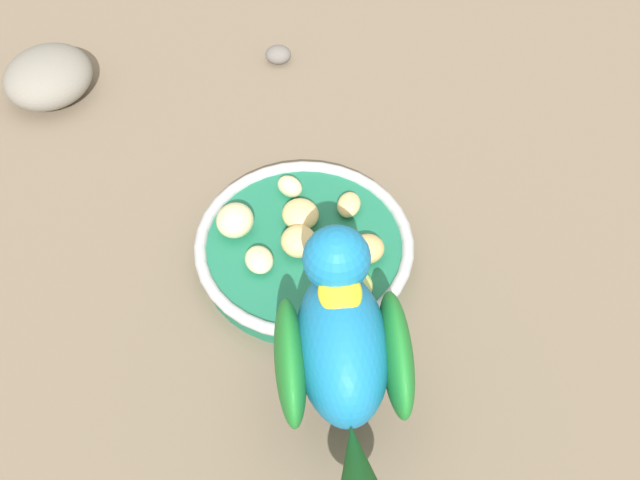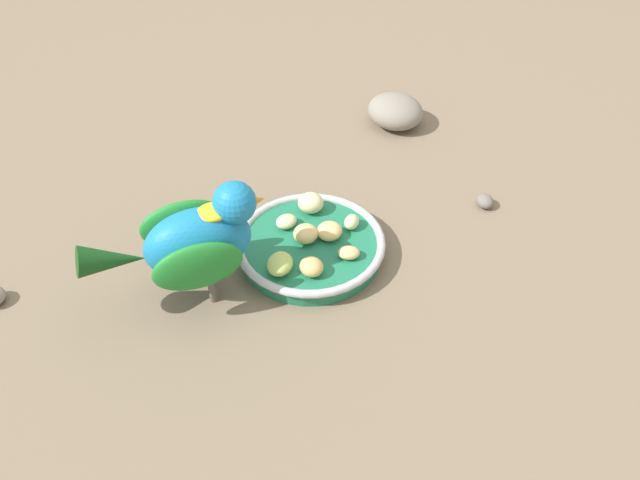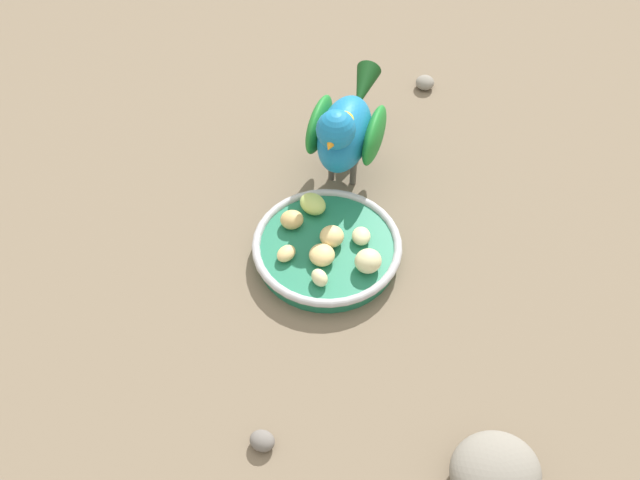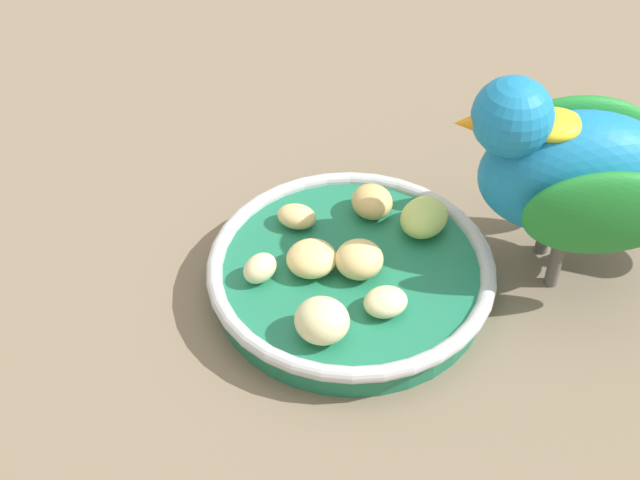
{
  "view_description": "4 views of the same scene",
  "coord_description": "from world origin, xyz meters",
  "px_view_note": "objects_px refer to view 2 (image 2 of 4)",
  "views": [
    {
      "loc": [
        0.47,
        0.17,
        0.68
      ],
      "look_at": [
        0.02,
        -0.0,
        0.06
      ],
      "focal_mm": 54.2,
      "sensor_mm": 36.0,
      "label": 1
    },
    {
      "loc": [
        -0.07,
        0.61,
        0.62
      ],
      "look_at": [
        -0.01,
        0.0,
        0.05
      ],
      "focal_mm": 38.79,
      "sensor_mm": 36.0,
      "label": 2
    },
    {
      "loc": [
        -0.38,
        -0.35,
        0.63
      ],
      "look_at": [
        -0.01,
        -0.02,
        0.04
      ],
      "focal_mm": 35.11,
      "sensor_mm": 36.0,
      "label": 3
    },
    {
      "loc": [
        0.15,
        -0.43,
        0.46
      ],
      "look_at": [
        -0.02,
        -0.03,
        0.04
      ],
      "focal_mm": 52.61,
      "sensor_mm": 36.0,
      "label": 4
    }
  ],
  "objects_px": {
    "apple_piece_2": "(352,222)",
    "apple_piece_3": "(286,222)",
    "apple_piece_5": "(311,203)",
    "apple_piece_1": "(280,264)",
    "pebble_0": "(485,201)",
    "rock_large": "(395,111)",
    "parrot": "(194,240)",
    "apple_piece_0": "(329,231)",
    "apple_piece_7": "(349,251)",
    "feeding_bowl": "(307,246)",
    "apple_piece_4": "(306,234)",
    "apple_piece_6": "(311,267)"
  },
  "relations": [
    {
      "from": "apple_piece_1",
      "to": "apple_piece_5",
      "type": "xyz_separation_m",
      "value": [
        -0.03,
        -0.11,
        0.0
      ]
    },
    {
      "from": "apple_piece_1",
      "to": "parrot",
      "type": "distance_m",
      "value": 0.11
    },
    {
      "from": "apple_piece_4",
      "to": "apple_piece_6",
      "type": "xyz_separation_m",
      "value": [
        -0.01,
        0.06,
        -0.0
      ]
    },
    {
      "from": "apple_piece_0",
      "to": "apple_piece_7",
      "type": "relative_size",
      "value": 1.22
    },
    {
      "from": "apple_piece_5",
      "to": "rock_large",
      "type": "relative_size",
      "value": 0.38
    },
    {
      "from": "apple_piece_3",
      "to": "apple_piece_4",
      "type": "height_order",
      "value": "apple_piece_4"
    },
    {
      "from": "apple_piece_2",
      "to": "apple_piece_1",
      "type": "bearing_deg",
      "value": 46.63
    },
    {
      "from": "apple_piece_5",
      "to": "feeding_bowl",
      "type": "bearing_deg",
      "value": 91.23
    },
    {
      "from": "apple_piece_1",
      "to": "apple_piece_5",
      "type": "height_order",
      "value": "apple_piece_5"
    },
    {
      "from": "apple_piece_0",
      "to": "apple_piece_5",
      "type": "relative_size",
      "value": 0.97
    },
    {
      "from": "apple_piece_0",
      "to": "apple_piece_6",
      "type": "distance_m",
      "value": 0.07
    },
    {
      "from": "parrot",
      "to": "apple_piece_0",
      "type": "bearing_deg",
      "value": 6.2
    },
    {
      "from": "rock_large",
      "to": "apple_piece_3",
      "type": "bearing_deg",
      "value": 64.18
    },
    {
      "from": "apple_piece_6",
      "to": "pebble_0",
      "type": "height_order",
      "value": "apple_piece_6"
    },
    {
      "from": "feeding_bowl",
      "to": "apple_piece_1",
      "type": "bearing_deg",
      "value": 63.19
    },
    {
      "from": "apple_piece_0",
      "to": "apple_piece_1",
      "type": "height_order",
      "value": "apple_piece_1"
    },
    {
      "from": "feeding_bowl",
      "to": "apple_piece_6",
      "type": "distance_m",
      "value": 0.06
    },
    {
      "from": "apple_piece_4",
      "to": "apple_piece_1",
      "type": "bearing_deg",
      "value": 65.79
    },
    {
      "from": "feeding_bowl",
      "to": "apple_piece_7",
      "type": "relative_size",
      "value": 7.03
    },
    {
      "from": "feeding_bowl",
      "to": "apple_piece_5",
      "type": "relative_size",
      "value": 5.61
    },
    {
      "from": "parrot",
      "to": "rock_large",
      "type": "relative_size",
      "value": 2.31
    },
    {
      "from": "apple_piece_1",
      "to": "parrot",
      "type": "relative_size",
      "value": 0.18
    },
    {
      "from": "apple_piece_1",
      "to": "pebble_0",
      "type": "distance_m",
      "value": 0.31
    },
    {
      "from": "apple_piece_2",
      "to": "apple_piece_5",
      "type": "bearing_deg",
      "value": -27.25
    },
    {
      "from": "parrot",
      "to": "pebble_0",
      "type": "xyz_separation_m",
      "value": [
        -0.35,
        -0.2,
        -0.08
      ]
    },
    {
      "from": "parrot",
      "to": "apple_piece_6",
      "type": "bearing_deg",
      "value": -15.17
    },
    {
      "from": "apple_piece_5",
      "to": "apple_piece_1",
      "type": "bearing_deg",
      "value": 77.42
    },
    {
      "from": "parrot",
      "to": "pebble_0",
      "type": "height_order",
      "value": "parrot"
    },
    {
      "from": "apple_piece_1",
      "to": "apple_piece_3",
      "type": "height_order",
      "value": "apple_piece_1"
    },
    {
      "from": "apple_piece_4",
      "to": "pebble_0",
      "type": "xyz_separation_m",
      "value": [
        -0.24,
        -0.12,
        -0.02
      ]
    },
    {
      "from": "apple_piece_2",
      "to": "apple_piece_6",
      "type": "relative_size",
      "value": 0.81
    },
    {
      "from": "apple_piece_7",
      "to": "parrot",
      "type": "relative_size",
      "value": 0.13
    },
    {
      "from": "parrot",
      "to": "feeding_bowl",
      "type": "bearing_deg",
      "value": 7.81
    },
    {
      "from": "apple_piece_0",
      "to": "pebble_0",
      "type": "relative_size",
      "value": 1.24
    },
    {
      "from": "apple_piece_6",
      "to": "apple_piece_7",
      "type": "bearing_deg",
      "value": -140.48
    },
    {
      "from": "feeding_bowl",
      "to": "apple_piece_4",
      "type": "xyz_separation_m",
      "value": [
        0.0,
        -0.0,
        0.02
      ]
    },
    {
      "from": "apple_piece_2",
      "to": "apple_piece_3",
      "type": "bearing_deg",
      "value": 3.7
    },
    {
      "from": "apple_piece_0",
      "to": "pebble_0",
      "type": "bearing_deg",
      "value": -153.0
    },
    {
      "from": "apple_piece_4",
      "to": "apple_piece_7",
      "type": "relative_size",
      "value": 1.16
    },
    {
      "from": "apple_piece_6",
      "to": "apple_piece_7",
      "type": "distance_m",
      "value": 0.06
    },
    {
      "from": "apple_piece_4",
      "to": "apple_piece_5",
      "type": "xyz_separation_m",
      "value": [
        -0.0,
        -0.06,
        0.0
      ]
    },
    {
      "from": "apple_piece_3",
      "to": "apple_piece_5",
      "type": "xyz_separation_m",
      "value": [
        -0.03,
        -0.03,
        0.01
      ]
    },
    {
      "from": "apple_piece_0",
      "to": "apple_piece_6",
      "type": "relative_size",
      "value": 1.1
    },
    {
      "from": "apple_piece_0",
      "to": "apple_piece_3",
      "type": "xyz_separation_m",
      "value": [
        0.06,
        -0.02,
        -0.0
      ]
    },
    {
      "from": "rock_large",
      "to": "apple_piece_5",
      "type": "bearing_deg",
      "value": 66.38
    },
    {
      "from": "apple_piece_1",
      "to": "apple_piece_2",
      "type": "xyz_separation_m",
      "value": [
        -0.08,
        -0.09,
        -0.0
      ]
    },
    {
      "from": "apple_piece_2",
      "to": "apple_piece_3",
      "type": "xyz_separation_m",
      "value": [
        0.08,
        0.01,
        -0.0
      ]
    },
    {
      "from": "feeding_bowl",
      "to": "rock_large",
      "type": "relative_size",
      "value": 2.12
    },
    {
      "from": "apple_piece_1",
      "to": "apple_piece_7",
      "type": "relative_size",
      "value": 1.41
    },
    {
      "from": "apple_piece_7",
      "to": "pebble_0",
      "type": "distance_m",
      "value": 0.23
    }
  ]
}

